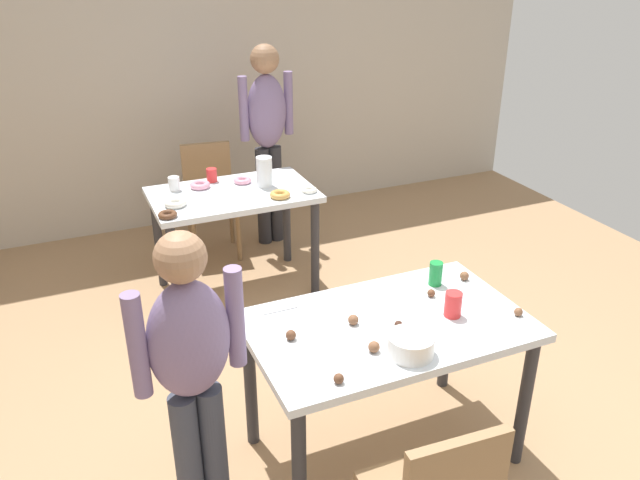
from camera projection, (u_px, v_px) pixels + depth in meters
name	position (u px, v px, depth m)	size (l,w,h in m)	color
ground_plane	(364.00, 441.00, 3.24)	(6.40, 6.40, 0.00)	#9E7A56
wall_back	(194.00, 71.00, 5.33)	(6.40, 0.10, 2.60)	#BCB2A3
dining_table_near	(387.00, 341.00, 2.91)	(1.25, 0.76, 0.75)	silver
dining_table_far	(234.00, 208.00, 4.38)	(1.10, 0.68, 0.75)	silver
chair_far_table	(210.00, 193.00, 5.02)	(0.45, 0.45, 0.87)	olive
person_girl_near	(192.00, 368.00, 2.44)	(0.46, 0.23, 1.40)	#383D4C
person_adult_far	(267.00, 128.00, 4.97)	(0.45, 0.23, 1.61)	#28282D
mixing_bowl	(411.00, 345.00, 2.63)	(0.19, 0.19, 0.09)	white
soda_can	(436.00, 274.00, 3.15)	(0.07, 0.07, 0.12)	#198438
fork_near	(280.00, 310.00, 2.95)	(0.17, 0.02, 0.01)	silver
cup_near_0	(453.00, 304.00, 2.89)	(0.08, 0.08, 0.12)	red
cake_ball_0	(374.00, 347.00, 2.65)	(0.05, 0.05, 0.05)	brown
cake_ball_1	(353.00, 320.00, 2.84)	(0.05, 0.05, 0.05)	brown
cake_ball_2	(464.00, 276.00, 3.21)	(0.05, 0.05, 0.05)	brown
cake_ball_3	(291.00, 335.00, 2.73)	(0.05, 0.05, 0.05)	brown
cake_ball_4	(398.00, 325.00, 2.81)	(0.04, 0.04, 0.04)	#3D2319
cake_ball_5	(339.00, 379.00, 2.46)	(0.04, 0.04, 0.04)	brown
cake_ball_6	(518.00, 312.00, 2.91)	(0.04, 0.04, 0.04)	brown
cake_ball_7	(431.00, 293.00, 3.06)	(0.04, 0.04, 0.04)	brown
pitcher_far	(264.00, 172.00, 4.39)	(0.11, 0.11, 0.21)	white
cup_far_0	(212.00, 175.00, 4.50)	(0.07, 0.07, 0.09)	red
cup_far_1	(174.00, 184.00, 4.34)	(0.08, 0.08, 0.09)	white
donut_far_0	(175.00, 203.00, 4.09)	(0.14, 0.14, 0.04)	white
donut_far_1	(280.00, 195.00, 4.23)	(0.14, 0.14, 0.04)	gold
donut_far_2	(200.00, 185.00, 4.39)	(0.14, 0.14, 0.04)	pink
donut_far_3	(242.00, 180.00, 4.48)	(0.12, 0.12, 0.04)	pink
donut_far_4	(168.00, 215.00, 3.93)	(0.12, 0.12, 0.03)	brown
donut_far_5	(309.00, 190.00, 4.32)	(0.10, 0.10, 0.03)	white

